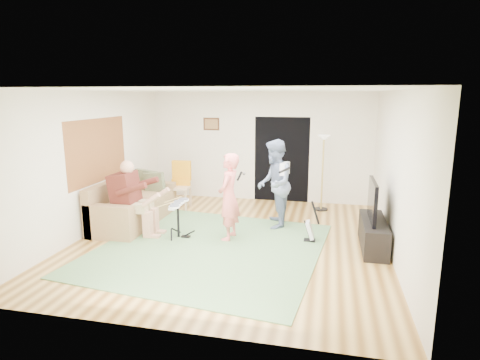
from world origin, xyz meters
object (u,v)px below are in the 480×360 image
guitarist (274,184)px  television (373,201)px  singer (229,197)px  guitar_spare (310,230)px  dining_chair (180,192)px  drum_kit (178,222)px  torchiere_lamp (323,159)px  tv_cabinet (373,234)px  sofa (131,208)px

guitarist → television: bearing=58.9°
singer → television: size_ratio=1.61×
guitar_spare → dining_chair: 3.48m
drum_kit → singer: size_ratio=0.44×
guitarist → singer: bearing=-45.7°
guitarist → torchiere_lamp: (0.91, 1.44, 0.31)m
guitar_spare → tv_cabinet: 1.09m
guitarist → tv_cabinet: bearing=59.5°
dining_chair → tv_cabinet: 4.50m
drum_kit → torchiere_lamp: size_ratio=0.40×
singer → tv_cabinet: (2.56, 0.11, -0.55)m
torchiere_lamp → dining_chair: size_ratio=1.57×
television → guitar_spare: bearing=175.3°
sofa → dining_chair: dining_chair is taller
guitarist → tv_cabinet: 2.11m
dining_chair → guitar_spare: bearing=-31.3°
singer → guitarist: 1.15m
drum_kit → guitar_spare: (2.42, 0.33, -0.09)m
dining_chair → television: television is taller
singer → torchiere_lamp: bearing=149.3°
singer → television: singer is taller
drum_kit → guitarist: 2.03m
sofa → drum_kit: size_ratio=3.27×
drum_kit → singer: singer is taller
guitar_spare → torchiere_lamp: bearing=86.1°
sofa → dining_chair: (0.62, 1.26, 0.09)m
sofa → guitarist: 3.03m
singer → guitarist: bearing=145.8°
singer → dining_chair: 2.44m
sofa → guitar_spare: sofa is taller
singer → guitar_spare: 1.60m
drum_kit → singer: (0.94, 0.13, 0.50)m
torchiere_lamp → guitarist: bearing=-122.3°
sofa → tv_cabinet: sofa is taller
sofa → dining_chair: bearing=63.7°
drum_kit → television: bearing=4.1°
sofa → guitarist: guitarist is taller
guitar_spare → television: 1.21m
drum_kit → tv_cabinet: drum_kit is taller
singer → guitar_spare: (1.48, 0.20, -0.58)m
sofa → singer: bearing=-13.0°
guitarist → guitar_spare: 1.23m
drum_kit → television: television is taller
singer → drum_kit: bearing=-78.0°
guitarist → sofa: bearing=-90.1°
sofa → tv_cabinet: bearing=-4.8°
dining_chair → tv_cabinet: (4.18, -1.66, -0.14)m
drum_kit → torchiere_lamp: bearing=44.0°
singer → torchiere_lamp: (1.62, 2.34, 0.39)m
guitar_spare → dining_chair: size_ratio=0.69×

